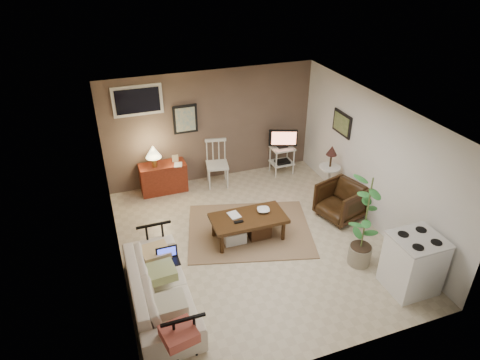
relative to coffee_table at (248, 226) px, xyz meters
name	(u,v)px	position (x,y,z in m)	size (l,w,h in m)	color
floor	(254,242)	(0.07, -0.13, -0.27)	(5.00, 5.00, 0.00)	#C1B293
art_back	(185,119)	(-0.48, 2.35, 1.18)	(0.50, 0.03, 0.60)	black
art_right	(342,124)	(2.29, 0.92, 1.25)	(0.03, 0.60, 0.45)	black
window	(138,101)	(-1.38, 2.35, 1.68)	(0.96, 0.03, 0.60)	silver
rug	(249,230)	(0.11, 0.21, -0.26)	(2.20, 1.76, 0.02)	#906C54
coffee_table	(248,226)	(0.00, 0.00, 0.00)	(1.31, 0.69, 0.49)	#3E2310
sofa	(159,283)	(-1.73, -1.03, 0.14)	(2.10, 0.61, 0.82)	silver
sofa_pillows	(166,288)	(-1.68, -1.27, 0.23)	(0.40, 2.00, 0.14)	beige
sofa_end_rails	(168,284)	(-1.61, -1.03, 0.08)	(0.57, 2.10, 0.71)	black
laptop	(168,257)	(-1.53, -0.66, 0.26)	(0.32, 0.24, 0.22)	black
red_console	(162,175)	(-1.09, 2.13, 0.10)	(0.94, 0.42, 1.09)	maroon
spindle_chair	(217,165)	(0.06, 2.02, 0.19)	(0.52, 0.52, 0.99)	silver
tv_stand	(282,151)	(1.58, 2.03, 0.28)	(0.60, 0.40, 1.04)	silver
side_table	(330,166)	(2.04, 0.77, 0.44)	(0.43, 0.43, 1.15)	silver
armchair	(341,200)	(1.88, 0.04, 0.11)	(0.74, 0.69, 0.76)	black
potted_plant	(366,219)	(1.49, -1.22, 0.60)	(0.41, 0.41, 1.64)	gray
stove	(413,263)	(1.89, -1.96, 0.19)	(0.71, 0.67, 0.93)	white
bowl	(263,206)	(0.31, 0.06, 0.30)	(0.22, 0.05, 0.22)	#3E2310
book_table	(229,211)	(-0.30, 0.10, 0.31)	(0.18, 0.02, 0.25)	#3E2310
book_console	(174,161)	(-0.85, 1.99, 0.46)	(0.16, 0.02, 0.22)	#3E2310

